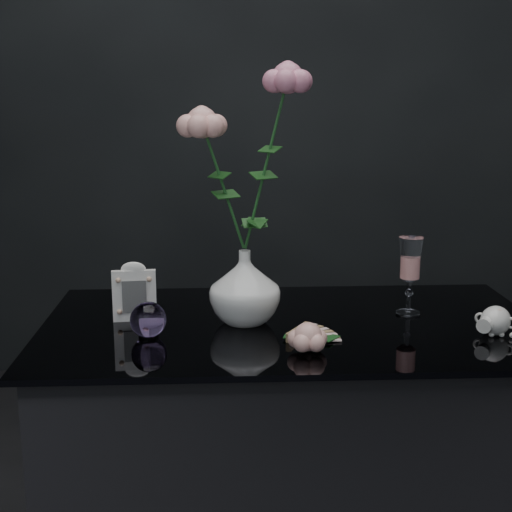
{
  "coord_description": "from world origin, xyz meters",
  "views": [
    {
      "loc": [
        -0.15,
        -1.38,
        1.23
      ],
      "look_at": [
        -0.08,
        -0.01,
        0.92
      ],
      "focal_mm": 50.0,
      "sensor_mm": 36.0,
      "label": 1
    }
  ],
  "objects_px": {
    "vase": "(245,287)",
    "wine_glass": "(410,276)",
    "loose_rose": "(308,337)",
    "picture_frame": "(134,291)",
    "paperweight": "(148,320)",
    "pearl_jar": "(496,319)"
  },
  "relations": [
    {
      "from": "vase",
      "to": "paperweight",
      "type": "bearing_deg",
      "value": -157.11
    },
    {
      "from": "pearl_jar",
      "to": "vase",
      "type": "bearing_deg",
      "value": -156.67
    },
    {
      "from": "vase",
      "to": "loose_rose",
      "type": "height_order",
      "value": "vase"
    },
    {
      "from": "vase",
      "to": "picture_frame",
      "type": "height_order",
      "value": "vase"
    },
    {
      "from": "vase",
      "to": "pearl_jar",
      "type": "height_order",
      "value": "vase"
    },
    {
      "from": "vase",
      "to": "wine_glass",
      "type": "xyz_separation_m",
      "value": [
        0.36,
        0.04,
        0.01
      ]
    },
    {
      "from": "loose_rose",
      "to": "vase",
      "type": "bearing_deg",
      "value": 102.29
    },
    {
      "from": "vase",
      "to": "picture_frame",
      "type": "relative_size",
      "value": 1.21
    },
    {
      "from": "picture_frame",
      "to": "pearl_jar",
      "type": "xyz_separation_m",
      "value": [
        0.73,
        -0.12,
        -0.03
      ]
    },
    {
      "from": "paperweight",
      "to": "pearl_jar",
      "type": "xyz_separation_m",
      "value": [
        0.69,
        -0.01,
        -0.01
      ]
    },
    {
      "from": "vase",
      "to": "picture_frame",
      "type": "bearing_deg",
      "value": 173.39
    },
    {
      "from": "wine_glass",
      "to": "loose_rose",
      "type": "xyz_separation_m",
      "value": [
        -0.25,
        -0.22,
        -0.06
      ]
    },
    {
      "from": "vase",
      "to": "wine_glass",
      "type": "relative_size",
      "value": 0.9
    },
    {
      "from": "paperweight",
      "to": "loose_rose",
      "type": "distance_m",
      "value": 0.32
    },
    {
      "from": "wine_glass",
      "to": "loose_rose",
      "type": "height_order",
      "value": "wine_glass"
    },
    {
      "from": "wine_glass",
      "to": "paperweight",
      "type": "bearing_deg",
      "value": -167.24
    },
    {
      "from": "vase",
      "to": "wine_glass",
      "type": "bearing_deg",
      "value": 6.88
    },
    {
      "from": "loose_rose",
      "to": "picture_frame",
      "type": "bearing_deg",
      "value": 129.52
    },
    {
      "from": "wine_glass",
      "to": "loose_rose",
      "type": "distance_m",
      "value": 0.34
    },
    {
      "from": "loose_rose",
      "to": "pearl_jar",
      "type": "bearing_deg",
      "value": -7.4
    },
    {
      "from": "paperweight",
      "to": "pearl_jar",
      "type": "relative_size",
      "value": 0.34
    },
    {
      "from": "vase",
      "to": "pearl_jar",
      "type": "relative_size",
      "value": 0.73
    }
  ]
}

